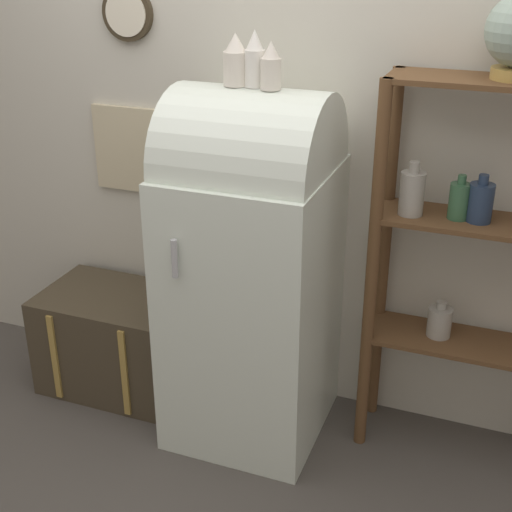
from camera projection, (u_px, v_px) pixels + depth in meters
name	position (u px, v px, depth m)	size (l,w,h in m)	color
ground_plane	(233.00, 451.00, 3.08)	(12.00, 12.00, 0.00)	#4C4742
wall_back	(281.00, 112.00, 3.00)	(7.00, 0.09, 2.70)	beige
refrigerator	(252.00, 265.00, 2.94)	(0.63, 0.68, 1.52)	silver
suitcase_trunk	(116.00, 340.00, 3.45)	(0.68, 0.48, 0.49)	#423828
shelf_unit	(468.00, 253.00, 2.75)	(0.77, 0.29, 1.58)	brown
vase_left	(236.00, 61.00, 2.63)	(0.09, 0.09, 0.19)	silver
vase_center	(255.00, 60.00, 2.60)	(0.08, 0.08, 0.21)	white
vase_right	(271.00, 67.00, 2.56)	(0.08, 0.08, 0.17)	silver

